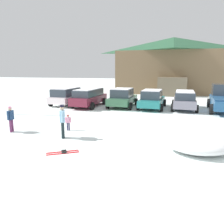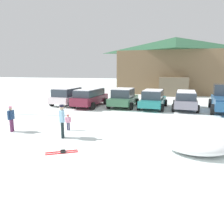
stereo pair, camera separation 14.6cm
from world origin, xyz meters
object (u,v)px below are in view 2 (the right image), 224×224
skier_child_in_pink_snowsuit (68,121)px  plowed_snow_pile (196,143)px  skier_adult_in_blue_parka (62,119)px  parked_grey_wagon (186,100)px  skier_teen_in_navy_coat (11,117)px  parked_white_suv (68,96)px  parked_maroon_van (90,97)px  pair_of_skis (62,152)px  ski_lodge (174,65)px  parked_green_coupe (123,98)px  parked_teal_hatchback (153,99)px

skier_child_in_pink_snowsuit → plowed_snow_pile: bearing=-13.4°
skier_adult_in_blue_parka → skier_child_in_pink_snowsuit: bearing=105.4°
parked_grey_wagon → plowed_snow_pile: size_ratio=1.54×
skier_teen_in_navy_coat → skier_adult_in_blue_parka: 3.23m
parked_white_suv → skier_adult_in_blue_parka: (4.62, -9.62, 0.05)m
parked_maroon_van → pair_of_skis: bearing=-74.4°
parked_grey_wagon → plowed_snow_pile: bearing=-90.1°
ski_lodge → parked_maroon_van: (-7.33, -16.11, -3.20)m
ski_lodge → parked_green_coupe: (-4.30, -15.53, -3.24)m
skier_child_in_pink_snowsuit → parked_maroon_van: bearing=102.7°
parked_maroon_van → parked_teal_hatchback: (5.71, 0.54, -0.07)m
parked_green_coupe → skier_adult_in_blue_parka: bearing=-95.0°
parked_maroon_van → parked_green_coupe: bearing=10.7°
pair_of_skis → ski_lodge: bearing=81.2°
parked_grey_wagon → skier_child_in_pink_snowsuit: parked_grey_wagon is taller
parked_maroon_van → skier_child_in_pink_snowsuit: 8.20m
parked_teal_hatchback → skier_teen_in_navy_coat: bearing=-125.1°
parked_green_coupe → skier_child_in_pink_snowsuit: bearing=-98.2°
parked_maroon_van → parked_white_suv: bearing=173.1°
parked_white_suv → skier_child_in_pink_snowsuit: (4.25, -8.28, -0.39)m
skier_teen_in_navy_coat → skier_adult_in_blue_parka: skier_adult_in_blue_parka is taller
parked_white_suv → plowed_snow_pile: 14.68m
skier_adult_in_blue_parka → pair_of_skis: skier_adult_in_blue_parka is taller
parked_green_coupe → plowed_snow_pile: parked_green_coupe is taller
parked_green_coupe → parked_grey_wagon: parked_green_coupe is taller
skier_adult_in_blue_parka → parked_white_suv: bearing=115.7°
parked_white_suv → parked_maroon_van: size_ratio=0.84×
parked_maroon_van → skier_teen_in_navy_coat: bearing=-96.6°
parked_green_coupe → skier_adult_in_blue_parka: size_ratio=2.60×
parked_white_suv → plowed_snow_pile: parked_white_suv is taller
ski_lodge → parked_green_coupe: size_ratio=3.74×
parked_teal_hatchback → plowed_snow_pile: 10.47m
parked_white_suv → parked_green_coupe: 5.49m
ski_lodge → skier_teen_in_navy_coat: 26.74m
ski_lodge → parked_maroon_van: ski_lodge is taller
parked_teal_hatchback → pair_of_skis: 11.99m
parked_green_coupe → skier_adult_in_blue_parka: parked_green_coupe is taller
parked_teal_hatchback → skier_adult_in_blue_parka: skier_adult_in_blue_parka is taller
parked_green_coupe → parked_maroon_van: bearing=-169.3°
parked_white_suv → skier_adult_in_blue_parka: skier_adult_in_blue_parka is taller
parked_white_suv → parked_green_coupe: size_ratio=0.94×
parked_grey_wagon → skier_child_in_pink_snowsuit: (-6.63, -8.59, -0.36)m
skier_teen_in_navy_coat → pair_of_skis: size_ratio=1.11×
parked_green_coupe → skier_teen_in_navy_coat: 10.48m
parked_maroon_van → pair_of_skis: parked_maroon_van is taller
skier_teen_in_navy_coat → parked_grey_wagon: bearing=45.6°
parked_maroon_van → skier_child_in_pink_snowsuit: parked_maroon_van is taller
ski_lodge → parked_white_suv: ski_lodge is taller
skier_adult_in_blue_parka → parked_maroon_van: bearing=103.1°
ski_lodge → parked_grey_wagon: ski_lodge is taller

